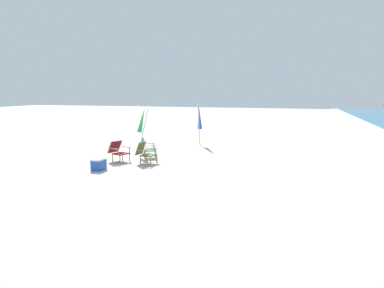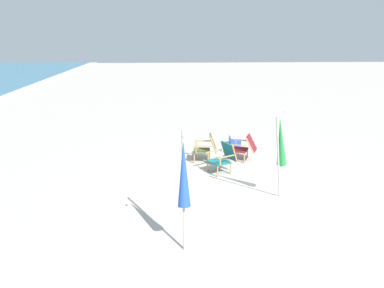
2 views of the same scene
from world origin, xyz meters
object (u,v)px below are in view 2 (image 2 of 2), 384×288
(umbrella_furled_blue, at_px, (184,174))
(umbrella_furled_green, at_px, (281,143))
(beach_chair_front_right, at_px, (245,147))
(beach_chair_back_right, at_px, (224,157))
(beach_chair_back_left, at_px, (207,147))
(cooler_box, at_px, (235,141))

(umbrella_furled_blue, bearing_deg, umbrella_furled_green, -50.06)
(beach_chair_front_right, bearing_deg, beach_chair_back_right, 140.54)
(beach_chair_back_right, bearing_deg, beach_chair_back_left, 21.58)
(beach_chair_front_right, height_order, cooler_box, beach_chair_front_right)
(umbrella_furled_blue, bearing_deg, cooler_box, -17.68)
(beach_chair_back_left, height_order, cooler_box, beach_chair_back_left)
(beach_chair_back_right, distance_m, cooler_box, 2.48)
(beach_chair_back_right, bearing_deg, beach_chair_front_right, -39.46)
(beach_chair_back_right, xyz_separation_m, umbrella_furled_blue, (-3.66, 1.21, 0.94))
(beach_chair_front_right, relative_size, beach_chair_back_left, 1.12)
(umbrella_furled_blue, bearing_deg, beach_chair_back_right, -18.25)
(cooler_box, bearing_deg, beach_chair_back_right, 163.21)
(cooler_box, bearing_deg, umbrella_furled_blue, 162.32)
(beach_chair_front_right, distance_m, beach_chair_back_right, 1.18)
(beach_chair_back_right, xyz_separation_m, cooler_box, (2.36, -0.71, -0.23))
(beach_chair_front_right, distance_m, umbrella_furled_blue, 5.06)
(beach_chair_front_right, xyz_separation_m, cooler_box, (1.45, 0.04, -0.22))
(beach_chair_back_right, distance_m, beach_chair_back_left, 1.00)
(beach_chair_back_right, xyz_separation_m, beach_chair_back_left, (0.93, 0.37, -0.00))
(beach_chair_front_right, relative_size, umbrella_furled_green, 0.44)
(umbrella_furled_blue, xyz_separation_m, cooler_box, (6.02, -1.92, -1.17))
(beach_chair_back_left, xyz_separation_m, umbrella_furled_green, (-2.75, -1.36, 0.91))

